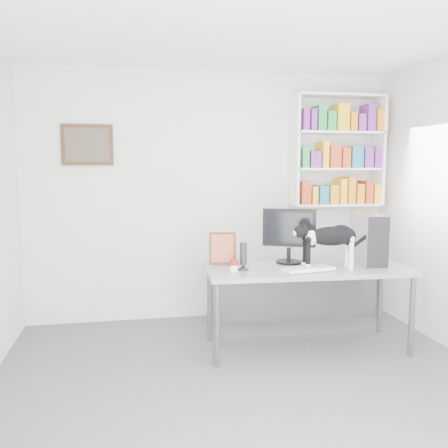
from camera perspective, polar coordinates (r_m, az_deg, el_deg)
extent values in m
cube|color=#4F4F54|center=(3.67, 3.93, -20.28)|extent=(4.00, 4.00, 0.01)
cube|color=white|center=(3.41, 4.35, 24.17)|extent=(4.00, 4.00, 0.01)
cube|color=silver|center=(5.23, -1.52, 3.34)|extent=(4.00, 0.01, 2.70)
cube|color=silver|center=(1.47, 24.83, -7.07)|extent=(4.00, 0.01, 2.70)
cube|color=white|center=(5.48, 13.49, 8.55)|extent=(1.03, 0.28, 1.24)
cube|color=#492817|center=(5.14, -16.12, 9.14)|extent=(0.52, 0.04, 0.42)
cube|color=gray|center=(4.51, 9.89, -9.90)|extent=(1.88, 0.82, 0.77)
cube|color=black|center=(4.52, 7.83, -1.39)|extent=(0.55, 0.42, 0.53)
cube|color=white|center=(4.25, 10.09, -5.35)|extent=(0.48, 0.25, 0.03)
cube|color=#B8B8BE|center=(4.68, 16.98, -1.68)|extent=(0.27, 0.50, 0.47)
cylinder|color=black|center=(4.21, 2.33, -3.83)|extent=(0.14, 0.14, 0.26)
cube|color=#492817|center=(4.46, -0.19, -2.86)|extent=(0.26, 0.14, 0.31)
cylinder|color=#B00F14|center=(4.17, 1.20, -5.01)|extent=(0.09, 0.09, 0.10)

